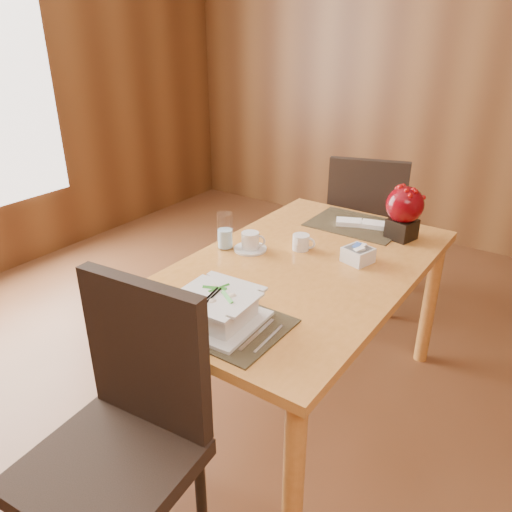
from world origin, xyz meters
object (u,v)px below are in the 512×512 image
Objects in this scene: coffee_cup at (250,242)px; far_chair at (365,225)px; water_glass at (225,231)px; berry_decor at (404,210)px; bread_plate at (121,304)px; near_chair at (125,425)px; sugar_caddy at (358,255)px; creamer_jug at (301,242)px; soup_setting at (218,309)px; dining_table at (300,284)px.

far_chair is (0.13, 1.03, -0.23)m from coffee_cup.
water_glass is 0.17× the size of far_chair.
berry_decor is 1.64× the size of bread_plate.
near_chair is (0.31, -0.90, -0.26)m from water_glass.
sugar_caddy is (0.56, 0.21, -0.05)m from water_glass.
far_chair is (-0.32, 0.87, -0.22)m from sugar_caddy.
creamer_jug is 0.27m from sugar_caddy.
water_glass is 1.55× the size of sugar_caddy.
sugar_caddy is at bearing 20.89° from water_glass.
soup_setting is 0.63m from water_glass.
berry_decor reaches higher than coffee_cup.
berry_decor reaches higher than creamer_jug.
near_chair is (0.20, -0.95, -0.22)m from coffee_cup.
creamer_jug reaches higher than dining_table.
sugar_caddy is 0.95m from far_chair.
creamer_jug is at bearing -173.82° from sugar_caddy.
near_chair reaches higher than berry_decor.
soup_setting is 0.29× the size of near_chair.
sugar_caddy is (0.19, 0.16, 0.13)m from dining_table.
berry_decor is (0.25, 1.07, 0.09)m from soup_setting.
soup_setting is at bearing -103.19° from berry_decor.
near_chair is 1.98m from far_chair.
coffee_cup is 0.68m from bread_plate.
far_chair is (-0.39, 0.51, -0.33)m from berry_decor.
dining_table is at bearing -68.86° from creamer_jug.
far_chair is at bearing 97.62° from dining_table.
coffee_cup is at bearing -160.02° from sugar_caddy.
coffee_cup is 0.13m from water_glass.
water_glass is 0.35m from creamer_jug.
berry_decor is (0.51, 0.52, 0.11)m from coffee_cup.
coffee_cup is 1.37× the size of sugar_caddy.
near_chair reaches higher than coffee_cup.
dining_table is 0.62m from berry_decor.
coffee_cup is (-0.26, -0.00, 0.13)m from dining_table.
near_chair reaches higher than far_chair.
soup_setting is at bearing -93.78° from creamer_jug.
bread_plate is at bearing -119.94° from creamer_jug.
soup_setting is 1.77× the size of water_glass.
water_glass is at bearing 90.00° from bread_plate.
coffee_cup is 0.15× the size of far_chair.
creamer_jug reaches higher than sugar_caddy.
water_glass is 0.99m from near_chair.
dining_table is 5.84× the size of berry_decor.
sugar_caddy is 1.00m from bread_plate.
near_chair is (-0.06, -0.40, -0.24)m from soup_setting.
water_glass is (-0.37, 0.51, 0.03)m from soup_setting.
berry_decor is (0.62, 0.57, 0.06)m from water_glass.
bread_plate is at bearing -98.98° from coffee_cup.
water_glass is 0.62m from bread_plate.
creamer_jug is at bearing 32.29° from water_glass.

